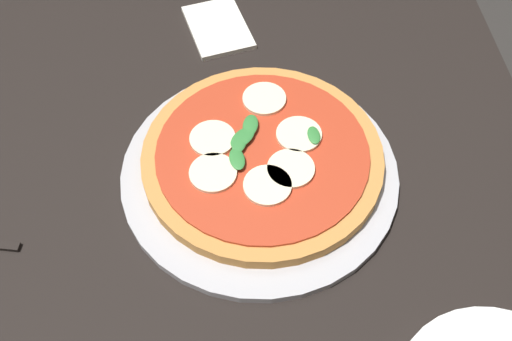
% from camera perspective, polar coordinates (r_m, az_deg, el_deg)
% --- Properties ---
extents(dining_table, '(1.19, 0.87, 0.72)m').
position_cam_1_polar(dining_table, '(0.86, -2.31, -5.83)').
color(dining_table, black).
rests_on(dining_table, ground_plane).
extents(serving_tray, '(0.37, 0.37, 0.01)m').
position_cam_1_polar(serving_tray, '(0.77, -0.00, -0.17)').
color(serving_tray, '#B2B2B7').
rests_on(serving_tray, dining_table).
extents(pizza, '(0.32, 0.32, 0.03)m').
position_cam_1_polar(pizza, '(0.77, 0.24, 1.44)').
color(pizza, '#C6843F').
rests_on(pizza, serving_tray).
extents(napkin, '(0.15, 0.12, 0.01)m').
position_cam_1_polar(napkin, '(0.98, -4.06, 13.89)').
color(napkin, white).
rests_on(napkin, dining_table).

